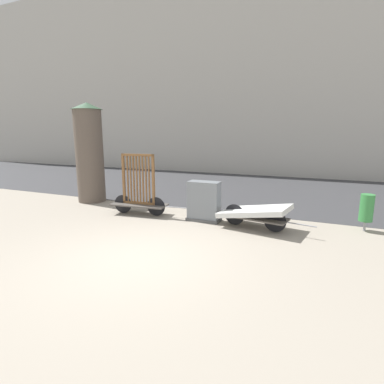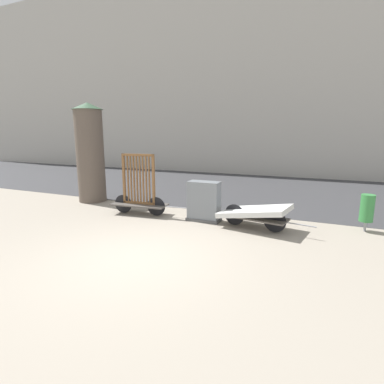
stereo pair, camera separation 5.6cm
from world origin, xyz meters
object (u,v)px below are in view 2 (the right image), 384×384
at_px(bike_cart_with_bedframe, 139,195).
at_px(advertising_column, 90,152).
at_px(bike_cart_with_mattress, 254,213).
at_px(trash_bin, 367,208).
at_px(utility_cabinet, 204,203).

bearing_deg(bike_cart_with_bedframe, advertising_column, 155.28).
xyz_separation_m(bike_cart_with_mattress, trash_bin, (2.67, 0.89, 0.18)).
relative_size(utility_cabinet, trash_bin, 1.19).
bearing_deg(bike_cart_with_mattress, trash_bin, 28.75).
height_order(bike_cart_with_bedframe, trash_bin, bike_cart_with_bedframe).
distance_m(trash_bin, advertising_column, 8.93).
bearing_deg(utility_cabinet, bike_cart_with_mattress, -5.65).
bearing_deg(bike_cart_with_mattress, bike_cart_with_bedframe, -169.71).
xyz_separation_m(bike_cart_with_bedframe, trash_bin, (6.22, 0.89, -0.01)).
bearing_deg(bike_cart_with_bedframe, utility_cabinet, -2.05).
relative_size(bike_cart_with_mattress, advertising_column, 0.71).
xyz_separation_m(bike_cart_with_mattress, utility_cabinet, (-1.47, 0.15, 0.10)).
relative_size(bike_cart_with_bedframe, utility_cabinet, 2.16).
distance_m(bike_cart_with_bedframe, advertising_column, 3.01).
distance_m(utility_cabinet, trash_bin, 4.21).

